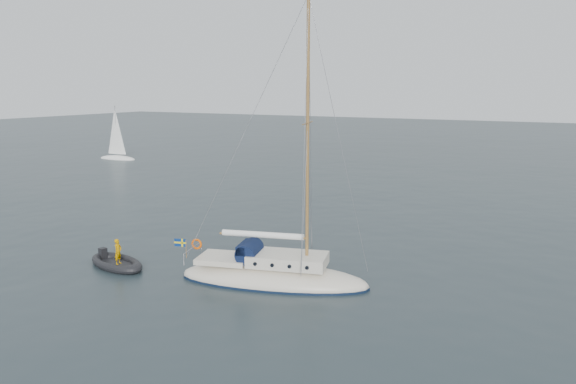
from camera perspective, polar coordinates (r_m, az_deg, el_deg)
The scene contains 5 objects.
ground at distance 30.08m, azimuth 3.06°, elevation -8.94°, with size 300.00×300.00×0.00m, color black.
sailboat at distance 29.33m, azimuth -1.51°, elevation -7.11°, with size 10.53×3.15×15.00m.
dinghy at distance 32.44m, azimuth 1.27°, elevation -7.09°, with size 3.09×1.40×0.44m.
rib at distance 33.57m, azimuth -17.04°, elevation -6.83°, with size 4.23×1.92×1.68m.
distant_yacht_a at distance 82.23m, azimuth -17.06°, elevation 5.54°, with size 5.97×3.18×7.91m.
Camera 1 is at (11.89, -25.72, 10.10)m, focal length 35.00 mm.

